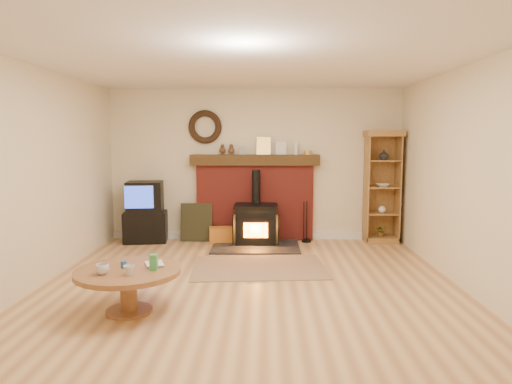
{
  "coord_description": "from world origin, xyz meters",
  "views": [
    {
      "loc": [
        0.19,
        -5.13,
        1.76
      ],
      "look_at": [
        0.06,
        1.0,
        1.03
      ],
      "focal_mm": 32.0,
      "sensor_mm": 36.0,
      "label": 1
    }
  ],
  "objects_px": {
    "curio_cabinet": "(382,187)",
    "coffee_table": "(128,277)",
    "tv_unit": "(145,213)",
    "wood_stove": "(256,226)"
  },
  "relations": [
    {
      "from": "curio_cabinet",
      "to": "coffee_table",
      "type": "bearing_deg",
      "value": -135.76
    },
    {
      "from": "wood_stove",
      "to": "curio_cabinet",
      "type": "xyz_separation_m",
      "value": [
        2.12,
        0.29,
        0.62
      ]
    },
    {
      "from": "tv_unit",
      "to": "wood_stove",
      "type": "bearing_deg",
      "value": -6.04
    },
    {
      "from": "tv_unit",
      "to": "coffee_table",
      "type": "relative_size",
      "value": 0.97
    },
    {
      "from": "tv_unit",
      "to": "coffee_table",
      "type": "height_order",
      "value": "tv_unit"
    },
    {
      "from": "tv_unit",
      "to": "curio_cabinet",
      "type": "height_order",
      "value": "curio_cabinet"
    },
    {
      "from": "coffee_table",
      "to": "curio_cabinet",
      "type": "bearing_deg",
      "value": 44.24
    },
    {
      "from": "tv_unit",
      "to": "curio_cabinet",
      "type": "xyz_separation_m",
      "value": [
        4.0,
        0.09,
        0.45
      ]
    },
    {
      "from": "curio_cabinet",
      "to": "coffee_table",
      "type": "xyz_separation_m",
      "value": [
        -3.34,
        -3.26,
        -0.58
      ]
    },
    {
      "from": "tv_unit",
      "to": "curio_cabinet",
      "type": "bearing_deg",
      "value": 1.22
    }
  ]
}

